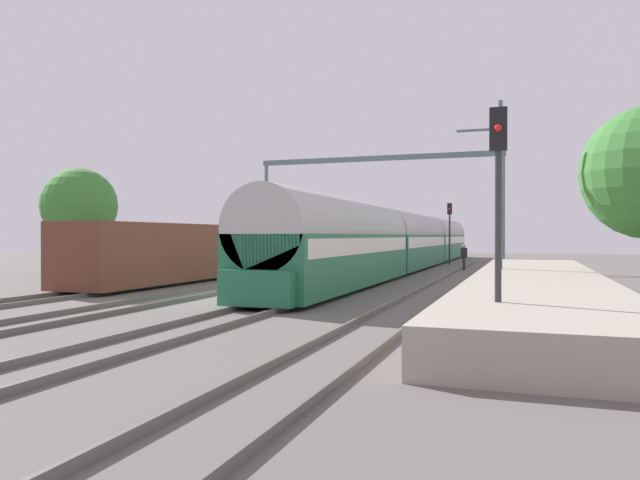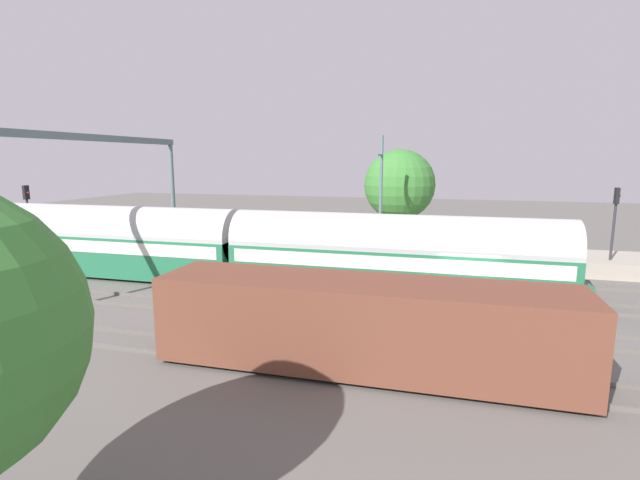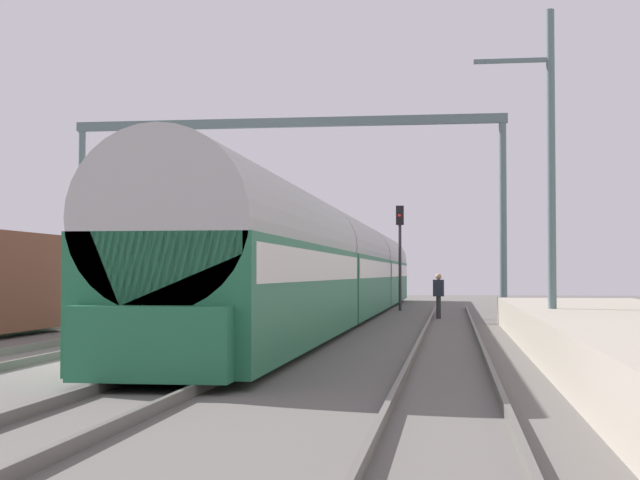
{
  "view_description": "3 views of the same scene",
  "coord_description": "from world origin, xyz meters",
  "views": [
    {
      "loc": [
        9.85,
        -21.14,
        2.31
      ],
      "look_at": [
        2.14,
        1.1,
        2.13
      ],
      "focal_mm": 33.43,
      "sensor_mm": 36.0,
      "label": 1
    },
    {
      "loc": [
        -20.28,
        1.12,
        6.58
      ],
      "look_at": [
        1.66,
        7.01,
        2.65
      ],
      "focal_mm": 26.42,
      "sensor_mm": 36.0,
      "label": 2
    },
    {
      "loc": [
        6.48,
        -18.45,
        1.73
      ],
      "look_at": [
        1.07,
        21.38,
        3.11
      ],
      "focal_mm": 54.79,
      "sensor_mm": 36.0,
      "label": 3
    }
  ],
  "objects": [
    {
      "name": "freight_car",
      "position": [
        -6.41,
        3.45,
        1.47
      ],
      "size": [
        2.8,
        13.0,
        2.7
      ],
      "color": "brown",
      "rests_on": "ground"
    },
    {
      "name": "track_west",
      "position": [
        -2.14,
        0.0,
        0.08
      ],
      "size": [
        1.52,
        60.0,
        0.16
      ],
      "color": "#5E5B54",
      "rests_on": "ground"
    },
    {
      "name": "ground",
      "position": [
        0.0,
        0.0,
        0.0
      ],
      "size": [
        120.0,
        120.0,
        0.0
      ],
      "primitive_type": "plane",
      "color": "#5E5A56"
    },
    {
      "name": "person_crossing",
      "position": [
        5.95,
        19.24,
        1.03
      ],
      "size": [
        0.42,
        0.28,
        1.73
      ],
      "rotation": [
        0.0,
        0.0,
        6.18
      ],
      "color": "#2D2D2D",
      "rests_on": "ground"
    },
    {
      "name": "catenary_gantry",
      "position": [
        0.0,
        19.31,
        5.94
      ],
      "size": [
        17.21,
        0.28,
        7.86
      ],
      "color": "slate",
      "rests_on": "ground"
    },
    {
      "name": "catenary_pole_east_mid",
      "position": [
        8.76,
        5.04,
        4.15
      ],
      "size": [
        1.9,
        0.2,
        8.0
      ],
      "color": "slate",
      "rests_on": "ground"
    },
    {
      "name": "tree_east_background",
      "position": [
        14.33,
        4.44,
        4.71
      ],
      "size": [
        5.12,
        5.12,
        7.27
      ],
      "color": "#4C3826",
      "rests_on": "ground"
    },
    {
      "name": "railway_signal_far",
      "position": [
        4.05,
        27.21,
        3.15
      ],
      "size": [
        0.36,
        0.3,
        4.9
      ],
      "color": "#2D2D33",
      "rests_on": "ground"
    },
    {
      "name": "track_far_west",
      "position": [
        -6.41,
        0.0,
        0.08
      ],
      "size": [
        1.52,
        60.0,
        0.16
      ],
      "color": "#5E5B54",
      "rests_on": "ground"
    },
    {
      "name": "track_far_east",
      "position": [
        6.41,
        0.0,
        0.08
      ],
      "size": [
        1.52,
        60.0,
        0.16
      ],
      "color": "#5E5B54",
      "rests_on": "ground"
    },
    {
      "name": "track_east",
      "position": [
        2.14,
        0.0,
        0.08
      ],
      "size": [
        1.52,
        60.0,
        0.16
      ],
      "color": "#5E5B54",
      "rests_on": "ground"
    },
    {
      "name": "platform",
      "position": [
        10.22,
        2.0,
        0.45
      ],
      "size": [
        4.4,
        28.0,
        0.9
      ],
      "color": "#A39989",
      "rests_on": "ground"
    },
    {
      "name": "passenger_train",
      "position": [
        2.14,
        19.77,
        1.97
      ],
      "size": [
        2.93,
        49.2,
        3.82
      ],
      "color": "#236B47",
      "rests_on": "ground"
    },
    {
      "name": "railway_signal_near",
      "position": [
        9.29,
        -8.05,
        3.2
      ],
      "size": [
        0.36,
        0.3,
        5.0
      ],
      "color": "#2D2D33",
      "rests_on": "ground"
    }
  ]
}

